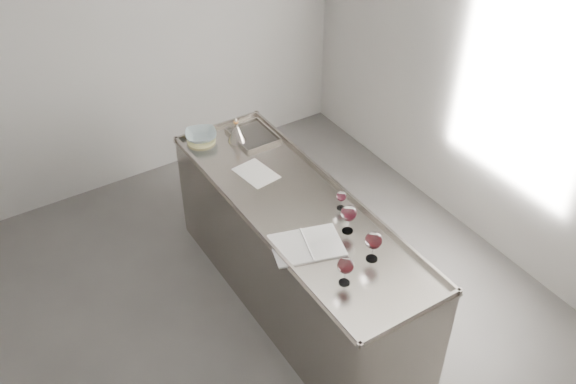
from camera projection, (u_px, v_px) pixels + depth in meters
room_shell at (254, 202)px, 3.73m from camera, size 4.54×5.04×2.84m
counter at (297, 255)px, 4.71m from camera, size 0.77×2.42×0.97m
wine_glass_left at (345, 266)px, 3.77m from camera, size 0.10×0.10×0.20m
wine_glass_middle at (349, 214)px, 4.13m from camera, size 0.11×0.11×0.21m
wine_glass_right at (374, 241)px, 3.92m from camera, size 0.11×0.11×0.21m
wine_glass_small at (341, 197)px, 4.34m from camera, size 0.07×0.07×0.14m
notebook at (307, 245)px, 4.10m from camera, size 0.52×0.43×0.02m
loose_paper_top at (256, 173)px, 4.72m from camera, size 0.26×0.35×0.00m
trivet at (201, 140)px, 5.05m from camera, size 0.27×0.27×0.02m
ceramic_bowl at (201, 136)px, 5.03m from camera, size 0.31×0.31×0.06m
wine_funnel at (237, 133)px, 5.02m from camera, size 0.15×0.15×0.22m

